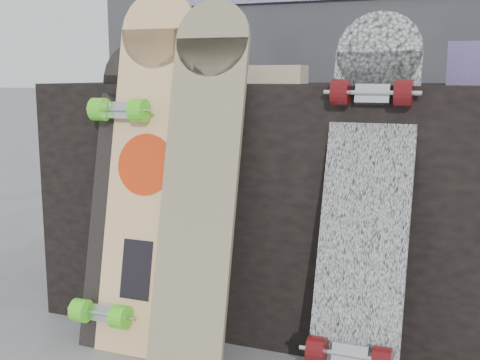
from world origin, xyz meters
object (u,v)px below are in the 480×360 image
at_px(longboard_celtic, 201,171).
at_px(skateboard_dark, 120,191).
at_px(vendor_table, 292,203).
at_px(longboard_geisha, 147,160).
at_px(longboard_cascadia, 366,195).

xyz_separation_m(longboard_celtic, skateboard_dark, (-0.28, 0.01, -0.08)).
relative_size(vendor_table, skateboard_dark, 1.72).
relative_size(longboard_geisha, longboard_cascadia, 1.08).
bearing_deg(skateboard_dark, vendor_table, 40.65).
distance_m(vendor_table, longboard_geisha, 0.53).
bearing_deg(longboard_celtic, skateboard_dark, 178.17).
xyz_separation_m(longboard_geisha, longboard_celtic, (0.19, -0.03, -0.02)).
distance_m(longboard_geisha, skateboard_dark, 0.13).
bearing_deg(longboard_cascadia, longboard_celtic, -177.38).
bearing_deg(longboard_cascadia, skateboard_dark, -179.03).
xyz_separation_m(vendor_table, longboard_celtic, (-0.16, -0.38, 0.16)).
height_order(vendor_table, skateboard_dark, skateboard_dark).
distance_m(longboard_geisha, longboard_celtic, 0.20).
bearing_deg(longboard_geisha, longboard_celtic, -9.85).
bearing_deg(vendor_table, longboard_cascadia, -49.68).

